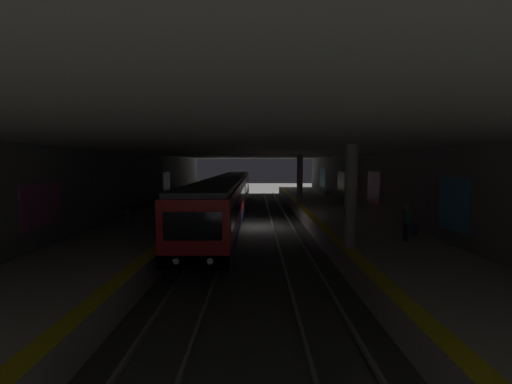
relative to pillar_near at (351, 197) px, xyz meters
name	(u,v)px	position (x,y,z in m)	size (l,w,h in m)	color
ground_plane	(253,227)	(10.95, 4.35, -3.33)	(120.00, 120.00, 0.00)	#42423F
track_left	(282,226)	(10.95, 2.15, -3.25)	(60.00, 1.53, 0.16)	gray
track_right	(224,226)	(10.95, 6.55, -3.25)	(60.00, 1.53, 0.16)	gray
platform_left	(340,220)	(10.95, -2.20, -2.80)	(60.00, 5.30, 1.06)	#B7B2A8
platform_right	(167,220)	(10.95, 10.90, -2.80)	(60.00, 5.30, 1.06)	#B7B2A8
wall_left	(379,190)	(11.02, -5.10, -0.52)	(60.00, 0.56, 5.60)	slate
wall_right	(127,190)	(10.95, 13.80, -0.52)	(60.00, 0.56, 5.60)	slate
ceiling_slab	(253,150)	(10.95, 4.35, 2.47)	(60.00, 19.40, 0.40)	beige
pillar_near	(351,197)	(0.00, 0.00, 0.00)	(0.56, 0.56, 4.55)	gray
pillar_far	(300,179)	(17.85, 0.00, 0.00)	(0.56, 0.56, 4.55)	gray
metro_train	(230,194)	(16.86, 6.55, -1.30)	(38.14, 2.83, 3.49)	red
bench_left_mid	(345,198)	(17.19, -4.18, -1.75)	(1.70, 0.47, 0.86)	#262628
bench_left_far	(327,191)	(25.45, -4.18, -1.75)	(1.70, 0.47, 0.86)	#262628
bench_right_near	(151,202)	(13.85, 12.88, -1.75)	(1.70, 0.47, 0.86)	#262628
bench_right_mid	(159,199)	(16.10, 12.88, -1.75)	(1.70, 0.47, 0.86)	#262628
bench_right_far	(177,193)	(23.54, 12.88, -1.75)	(1.70, 0.47, 0.86)	#262628
person_waiting_near	(198,190)	(21.91, 10.35, -1.35)	(0.60, 0.23, 1.70)	#444444
person_walking_mid	(406,221)	(1.44, -3.09, -1.32)	(0.60, 0.24, 1.75)	black
suitcase_rolling	(414,229)	(2.62, -4.04, -1.92)	(0.40, 0.22, 1.01)	navy
trash_bin	(128,217)	(6.42, 12.15, -1.85)	(0.44, 0.44, 0.85)	#595B5E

